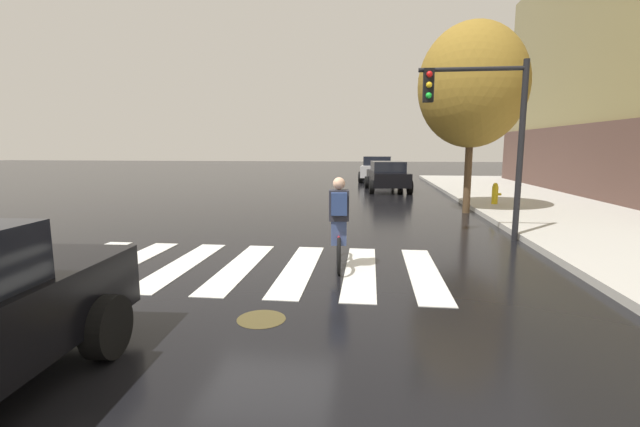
{
  "coord_description": "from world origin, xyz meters",
  "views": [
    {
      "loc": [
        1.9,
        -7.63,
        2.23
      ],
      "look_at": [
        0.98,
        0.27,
        1.0
      ],
      "focal_mm": 24.26,
      "sensor_mm": 36.0,
      "label": 1
    }
  ],
  "objects_px": {
    "cyclist": "(339,223)",
    "traffic_light_near": "(486,120)",
    "fire_hydrant": "(495,194)",
    "street_tree_near": "(472,86)",
    "sedan_far": "(378,168)",
    "sedan_mid": "(387,176)",
    "manhole_cover": "(261,319)"
  },
  "relations": [
    {
      "from": "manhole_cover",
      "to": "street_tree_near",
      "type": "bearing_deg",
      "value": 64.61
    },
    {
      "from": "sedan_mid",
      "to": "fire_hydrant",
      "type": "bearing_deg",
      "value": -57.72
    },
    {
      "from": "street_tree_near",
      "to": "fire_hydrant",
      "type": "bearing_deg",
      "value": 46.95
    },
    {
      "from": "cyclist",
      "to": "street_tree_near",
      "type": "relative_size",
      "value": 0.27
    },
    {
      "from": "sedan_mid",
      "to": "sedan_far",
      "type": "relative_size",
      "value": 0.93
    },
    {
      "from": "manhole_cover",
      "to": "traffic_light_near",
      "type": "bearing_deg",
      "value": 53.24
    },
    {
      "from": "sedan_far",
      "to": "traffic_light_near",
      "type": "relative_size",
      "value": 1.15
    },
    {
      "from": "cyclist",
      "to": "sedan_mid",
      "type": "bearing_deg",
      "value": 84.38
    },
    {
      "from": "sedan_mid",
      "to": "sedan_far",
      "type": "bearing_deg",
      "value": 93.49
    },
    {
      "from": "sedan_far",
      "to": "street_tree_near",
      "type": "relative_size",
      "value": 0.78
    },
    {
      "from": "sedan_mid",
      "to": "traffic_light_near",
      "type": "height_order",
      "value": "traffic_light_near"
    },
    {
      "from": "traffic_light_near",
      "to": "street_tree_near",
      "type": "relative_size",
      "value": 0.67
    },
    {
      "from": "cyclist",
      "to": "fire_hydrant",
      "type": "distance_m",
      "value": 10.08
    },
    {
      "from": "manhole_cover",
      "to": "cyclist",
      "type": "bearing_deg",
      "value": 72.0
    },
    {
      "from": "sedan_far",
      "to": "cyclist",
      "type": "height_order",
      "value": "cyclist"
    },
    {
      "from": "cyclist",
      "to": "fire_hydrant",
      "type": "relative_size",
      "value": 2.19
    },
    {
      "from": "sedan_mid",
      "to": "fire_hydrant",
      "type": "relative_size",
      "value": 5.79
    },
    {
      "from": "sedan_far",
      "to": "sedan_mid",
      "type": "bearing_deg",
      "value": -86.51
    },
    {
      "from": "traffic_light_near",
      "to": "street_tree_near",
      "type": "height_order",
      "value": "street_tree_near"
    },
    {
      "from": "fire_hydrant",
      "to": "street_tree_near",
      "type": "height_order",
      "value": "street_tree_near"
    },
    {
      "from": "sedan_far",
      "to": "traffic_light_near",
      "type": "distance_m",
      "value": 18.29
    },
    {
      "from": "cyclist",
      "to": "street_tree_near",
      "type": "xyz_separation_m",
      "value": [
        3.83,
        7.26,
        3.37
      ]
    },
    {
      "from": "fire_hydrant",
      "to": "sedan_far",
      "type": "bearing_deg",
      "value": 108.52
    },
    {
      "from": "sedan_mid",
      "to": "traffic_light_near",
      "type": "distance_m",
      "value": 12.0
    },
    {
      "from": "cyclist",
      "to": "fire_hydrant",
      "type": "xyz_separation_m",
      "value": [
        5.14,
        8.67,
        -0.31
      ]
    },
    {
      "from": "sedan_mid",
      "to": "cyclist",
      "type": "distance_m",
      "value": 14.61
    },
    {
      "from": "cyclist",
      "to": "traffic_light_near",
      "type": "bearing_deg",
      "value": 41.69
    },
    {
      "from": "manhole_cover",
      "to": "traffic_light_near",
      "type": "height_order",
      "value": "traffic_light_near"
    },
    {
      "from": "sedan_mid",
      "to": "traffic_light_near",
      "type": "relative_size",
      "value": 1.07
    },
    {
      "from": "manhole_cover",
      "to": "cyclist",
      "type": "distance_m",
      "value": 2.8
    },
    {
      "from": "sedan_mid",
      "to": "street_tree_near",
      "type": "height_order",
      "value": "street_tree_near"
    },
    {
      "from": "sedan_mid",
      "to": "street_tree_near",
      "type": "relative_size",
      "value": 0.72
    }
  ]
}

